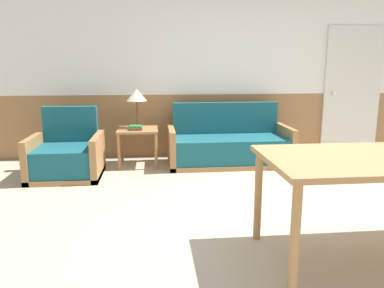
# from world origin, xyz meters

# --- Properties ---
(ground_plane) EXTENTS (16.00, 16.00, 0.00)m
(ground_plane) POSITION_xyz_m (0.00, 0.00, 0.00)
(ground_plane) COLOR #B2A58C
(wall_back) EXTENTS (7.20, 0.06, 2.70)m
(wall_back) POSITION_xyz_m (0.00, 2.63, 1.35)
(wall_back) COLOR #996B42
(wall_back) RESTS_ON ground_plane
(couch) EXTENTS (1.72, 0.77, 0.85)m
(couch) POSITION_xyz_m (-0.21, 2.05, 0.25)
(couch) COLOR #9E7042
(couch) RESTS_ON ground_plane
(armchair) EXTENTS (0.86, 0.81, 0.86)m
(armchair) POSITION_xyz_m (-2.38, 1.66, 0.25)
(armchair) COLOR #9E7042
(armchair) RESTS_ON ground_plane
(side_table) EXTENTS (0.56, 0.56, 0.52)m
(side_table) POSITION_xyz_m (-1.50, 2.12, 0.44)
(side_table) COLOR #9E7042
(side_table) RESTS_ON ground_plane
(table_lamp) EXTENTS (0.29, 0.29, 0.55)m
(table_lamp) POSITION_xyz_m (-1.51, 2.22, 0.97)
(table_lamp) COLOR #4C3823
(table_lamp) RESTS_ON side_table
(book_stack) EXTENTS (0.18, 0.16, 0.06)m
(book_stack) POSITION_xyz_m (-1.52, 2.02, 0.55)
(book_stack) COLOR #B22823
(book_stack) RESTS_ON side_table
(entry_door) EXTENTS (0.92, 0.09, 1.99)m
(entry_door) POSITION_xyz_m (1.86, 2.57, 0.99)
(entry_door) COLOR silver
(entry_door) RESTS_ON ground_plane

